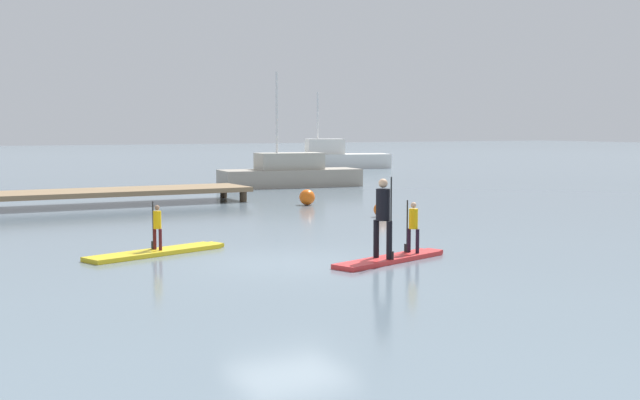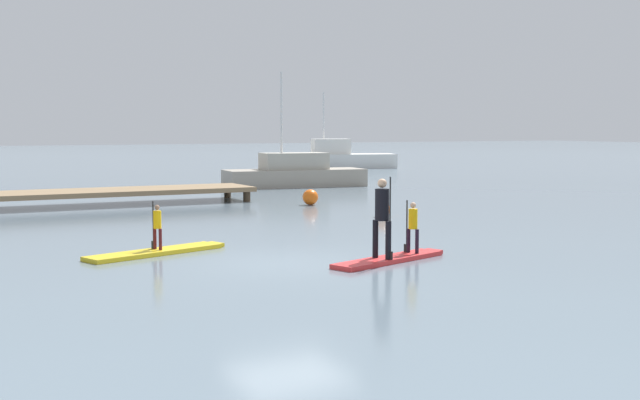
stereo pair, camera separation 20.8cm
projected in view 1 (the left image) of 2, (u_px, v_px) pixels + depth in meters
name	position (u px, v px, depth m)	size (l,w,h in m)	color
ground_plane	(290.00, 263.00, 17.58)	(240.00, 240.00, 0.00)	slate
paddleboard_near	(157.00, 252.00, 18.80)	(3.55, 1.72, 0.10)	gold
paddler_child_solo	(157.00, 225.00, 18.76)	(0.23, 0.36, 1.10)	#4C1419
paddleboard_far	(391.00, 259.00, 17.81)	(3.25, 1.56, 0.10)	red
paddler_adult	(383.00, 213.00, 17.49)	(0.38, 0.51, 1.75)	black
paddler_child_front	(413.00, 224.00, 18.32)	(0.25, 0.38, 1.17)	black
fishing_boat_green_midground	(290.00, 174.00, 40.06)	(7.01, 2.92, 5.53)	#9E9384
motor_boat_small_navy	(332.00, 158.00, 58.24)	(8.05, 4.46, 5.33)	silver
floating_dock	(99.00, 193.00, 30.44)	(11.26, 2.66, 0.58)	#846B4C
mooring_buoy_near	(307.00, 197.00, 30.66)	(0.59, 0.59, 0.59)	orange
mooring_buoy_mid	(381.00, 210.00, 26.62)	(0.47, 0.47, 0.47)	orange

